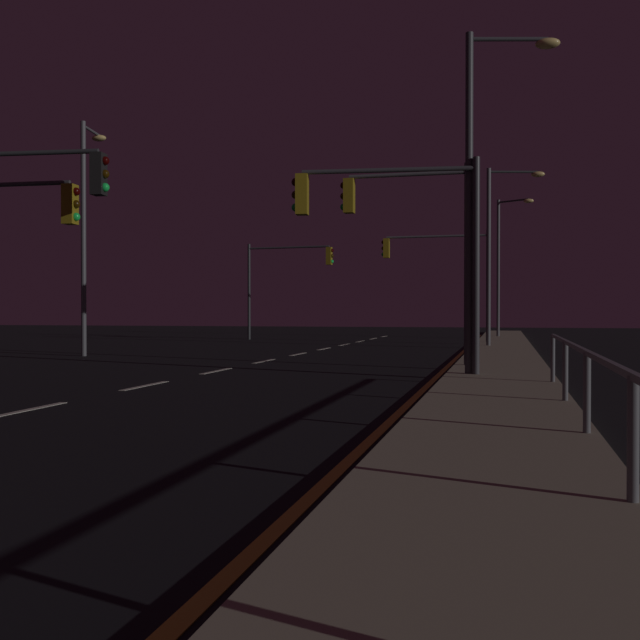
{
  "coord_description": "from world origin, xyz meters",
  "views": [
    {
      "loc": [
        7.4,
        -1.42,
        1.58
      ],
      "look_at": [
        0.47,
        26.43,
        1.25
      ],
      "focal_mm": 42.01,
      "sensor_mm": 36.0,
      "label": 1
    }
  ],
  "objects_px": {
    "street_lamp_corner": "(504,254)",
    "traffic_light_near_left": "(440,262)",
    "street_lamp_far_end": "(483,170)",
    "street_lamp_median": "(86,219)",
    "street_lamp_across_street": "(498,238)",
    "traffic_light_far_right": "(391,221)",
    "traffic_light_far_left": "(286,271)",
    "traffic_light_mid_left": "(412,225)"
  },
  "relations": [
    {
      "from": "traffic_light_near_left",
      "to": "traffic_light_mid_left",
      "type": "relative_size",
      "value": 0.98
    },
    {
      "from": "traffic_light_far_left",
      "to": "traffic_light_mid_left",
      "type": "bearing_deg",
      "value": -64.14
    },
    {
      "from": "traffic_light_far_left",
      "to": "street_lamp_far_end",
      "type": "distance_m",
      "value": 24.69
    },
    {
      "from": "traffic_light_far_right",
      "to": "street_lamp_corner",
      "type": "bearing_deg",
      "value": 84.8
    },
    {
      "from": "traffic_light_far_left",
      "to": "traffic_light_near_left",
      "type": "bearing_deg",
      "value": -19.54
    },
    {
      "from": "street_lamp_corner",
      "to": "traffic_light_near_left",
      "type": "bearing_deg",
      "value": -111.01
    },
    {
      "from": "street_lamp_corner",
      "to": "street_lamp_across_street",
      "type": "height_order",
      "value": "street_lamp_corner"
    },
    {
      "from": "street_lamp_far_end",
      "to": "traffic_light_near_left",
      "type": "bearing_deg",
      "value": 97.85
    },
    {
      "from": "traffic_light_far_left",
      "to": "street_lamp_corner",
      "type": "xyz_separation_m",
      "value": [
        11.68,
        4.69,
        1.03
      ]
    },
    {
      "from": "traffic_light_far_left",
      "to": "street_lamp_corner",
      "type": "height_order",
      "value": "street_lamp_corner"
    },
    {
      "from": "street_lamp_corner",
      "to": "street_lamp_far_end",
      "type": "distance_m",
      "value": 26.63
    },
    {
      "from": "street_lamp_far_end",
      "to": "street_lamp_across_street",
      "type": "bearing_deg",
      "value": 89.28
    },
    {
      "from": "traffic_light_far_right",
      "to": "street_lamp_across_street",
      "type": "xyz_separation_m",
      "value": [
        2.26,
        15.2,
        0.99
      ]
    },
    {
      "from": "street_lamp_median",
      "to": "street_lamp_far_end",
      "type": "relative_size",
      "value": 1.05
    },
    {
      "from": "street_lamp_across_street",
      "to": "traffic_light_far_right",
      "type": "bearing_deg",
      "value": -98.47
    },
    {
      "from": "street_lamp_across_street",
      "to": "traffic_light_far_left",
      "type": "bearing_deg",
      "value": 148.09
    },
    {
      "from": "traffic_light_far_left",
      "to": "street_lamp_median",
      "type": "height_order",
      "value": "street_lamp_median"
    },
    {
      "from": "traffic_light_far_right",
      "to": "street_lamp_median",
      "type": "height_order",
      "value": "street_lamp_median"
    },
    {
      "from": "street_lamp_median",
      "to": "traffic_light_near_left",
      "type": "bearing_deg",
      "value": 48.23
    },
    {
      "from": "traffic_light_near_left",
      "to": "street_lamp_far_end",
      "type": "distance_m",
      "value": 19.05
    },
    {
      "from": "street_lamp_far_end",
      "to": "street_lamp_corner",
      "type": "bearing_deg",
      "value": 89.17
    },
    {
      "from": "traffic_light_mid_left",
      "to": "street_lamp_across_street",
      "type": "height_order",
      "value": "street_lamp_across_street"
    },
    {
      "from": "traffic_light_near_left",
      "to": "traffic_light_mid_left",
      "type": "height_order",
      "value": "traffic_light_mid_left"
    },
    {
      "from": "traffic_light_far_right",
      "to": "traffic_light_mid_left",
      "type": "height_order",
      "value": "traffic_light_mid_left"
    },
    {
      "from": "traffic_light_near_left",
      "to": "street_lamp_corner",
      "type": "height_order",
      "value": "street_lamp_corner"
    },
    {
      "from": "street_lamp_across_street",
      "to": "street_lamp_median",
      "type": "bearing_deg",
      "value": -148.51
    },
    {
      "from": "traffic_light_near_left",
      "to": "street_lamp_far_end",
      "type": "height_order",
      "value": "street_lamp_far_end"
    },
    {
      "from": "traffic_light_far_left",
      "to": "street_lamp_corner",
      "type": "relative_size",
      "value": 0.68
    },
    {
      "from": "street_lamp_median",
      "to": "street_lamp_across_street",
      "type": "bearing_deg",
      "value": 31.49
    },
    {
      "from": "traffic_light_near_left",
      "to": "street_lamp_far_end",
      "type": "bearing_deg",
      "value": -82.15
    },
    {
      "from": "traffic_light_near_left",
      "to": "street_lamp_far_end",
      "type": "xyz_separation_m",
      "value": [
        2.6,
        -18.85,
        0.88
      ]
    },
    {
      "from": "traffic_light_near_left",
      "to": "traffic_light_far_left",
      "type": "relative_size",
      "value": 0.99
    },
    {
      "from": "traffic_light_near_left",
      "to": "traffic_light_far_left",
      "type": "xyz_separation_m",
      "value": [
        -8.69,
        3.09,
        -0.13
      ]
    },
    {
      "from": "traffic_light_near_left",
      "to": "street_lamp_median",
      "type": "distance_m",
      "value": 17.09
    },
    {
      "from": "traffic_light_mid_left",
      "to": "street_lamp_corner",
      "type": "xyz_separation_m",
      "value": [
        2.37,
        23.88,
        0.92
      ]
    },
    {
      "from": "traffic_light_far_right",
      "to": "street_lamp_median",
      "type": "bearing_deg",
      "value": 151.23
    },
    {
      "from": "traffic_light_mid_left",
      "to": "street_lamp_corner",
      "type": "relative_size",
      "value": 0.69
    },
    {
      "from": "traffic_light_mid_left",
      "to": "street_lamp_across_street",
      "type": "bearing_deg",
      "value": 79.76
    },
    {
      "from": "traffic_light_far_left",
      "to": "street_lamp_corner",
      "type": "bearing_deg",
      "value": 21.87
    },
    {
      "from": "traffic_light_far_left",
      "to": "traffic_light_far_right",
      "type": "bearing_deg",
      "value": -67.59
    },
    {
      "from": "street_lamp_median",
      "to": "street_lamp_far_end",
      "type": "height_order",
      "value": "street_lamp_median"
    },
    {
      "from": "traffic_light_mid_left",
      "to": "traffic_light_far_right",
      "type": "bearing_deg",
      "value": -91.59
    }
  ]
}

